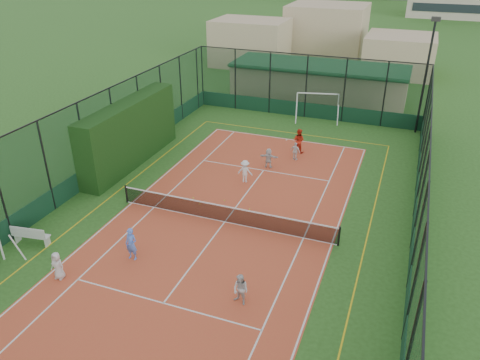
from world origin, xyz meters
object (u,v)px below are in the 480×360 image
object	(u,v)px
futsal_goal_far	(317,107)
child_far_left	(245,171)
child_far_back	(269,158)
floodlight_ne	(425,78)
coach	(299,140)
child_near_left	(58,266)
child_far_right	(295,151)
white_bench	(31,235)
child_near_mid	(131,244)
child_near_right	(241,290)
clubhouse	(319,82)

from	to	relation	value
futsal_goal_far	child_far_left	size ratio (longest dim) A/B	2.38
futsal_goal_far	child_far_back	bearing A→B (deg)	-108.39
floodlight_ne	coach	size ratio (longest dim) A/B	4.99
child_near_left	child_far_right	size ratio (longest dim) A/B	1.06
white_bench	child_far_left	distance (m)	11.93
child_near_mid	child_far_back	xyz separation A→B (m)	(2.85, 11.24, -0.14)
child_near_left	child_near_right	bearing A→B (deg)	8.61
child_far_left	child_far_back	distance (m)	2.51
child_near_left	child_far_back	world-z (taller)	same
clubhouse	coach	world-z (taller)	clubhouse
child_near_right	child_far_left	distance (m)	10.42
futsal_goal_far	child_near_left	distance (m)	24.02
white_bench	child_far_left	bearing A→B (deg)	44.09
white_bench	child_near_left	bearing A→B (deg)	-37.75
floodlight_ne	child_far_back	bearing A→B (deg)	-131.26
clubhouse	futsal_goal_far	distance (m)	5.43
child_near_left	child_near_right	xyz separation A→B (m)	(7.76, 1.26, 0.04)
child_near_mid	child_far_back	world-z (taller)	child_near_mid
futsal_goal_far	child_far_right	world-z (taller)	futsal_goal_far
child_near_left	coach	xyz separation A→B (m)	(6.19, 16.52, 0.19)
futsal_goal_far	child_near_left	world-z (taller)	futsal_goal_far
child_far_left	coach	distance (m)	5.73
white_bench	child_far_right	world-z (taller)	child_far_right
floodlight_ne	child_near_right	size ratio (longest dim) A/B	6.08
white_bench	coach	distance (m)	17.45
child_near_right	coach	distance (m)	15.34
child_far_right	child_near_right	bearing A→B (deg)	112.23
child_near_right	child_near_mid	bearing A→B (deg)	-172.59
clubhouse	child_near_mid	xyz separation A→B (m)	(-2.72, -26.29, -0.78)
clubhouse	white_bench	size ratio (longest dim) A/B	8.53
child_far_back	coach	distance (m)	3.22
child_near_mid	child_far_right	distance (m)	13.57
child_far_left	child_far_right	xyz separation A→B (m)	(1.98, 4.09, -0.09)
child_far_back	floodlight_ne	bearing A→B (deg)	-136.37
futsal_goal_far	child_far_back	world-z (taller)	futsal_goal_far
futsal_goal_far	child_near_right	distance (m)	22.08
child_far_back	child_far_left	bearing A→B (deg)	68.93
white_bench	child_near_left	xyz separation A→B (m)	(2.90, -1.62, 0.15)
white_bench	child_far_left	size ratio (longest dim) A/B	1.28
floodlight_ne	child_near_right	world-z (taller)	floodlight_ne
floodlight_ne	child_near_left	world-z (taller)	floodlight_ne
white_bench	child_near_right	bearing A→B (deg)	-10.48
futsal_goal_far	child_far_back	distance (m)	9.80
futsal_goal_far	child_near_right	bearing A→B (deg)	-98.30
child_near_left	coach	world-z (taller)	coach
futsal_goal_far	coach	distance (m)	6.76
clubhouse	child_far_back	distance (m)	15.08
child_far_right	coach	world-z (taller)	coach
clubhouse	child_far_right	world-z (taller)	clubhouse
child_near_right	child_far_back	bearing A→B (deg)	120.29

